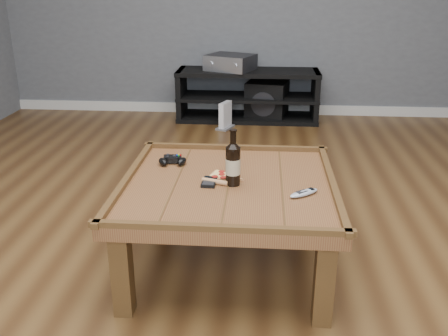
# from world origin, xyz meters

# --- Properties ---
(ground) EXTENTS (6.00, 6.00, 0.00)m
(ground) POSITION_xyz_m (0.00, 0.00, 0.00)
(ground) COLOR #412712
(ground) RESTS_ON ground
(baseboard) EXTENTS (5.00, 0.02, 0.10)m
(baseboard) POSITION_xyz_m (0.00, 2.99, 0.05)
(baseboard) COLOR silver
(baseboard) RESTS_ON ground
(coffee_table) EXTENTS (1.03, 1.03, 0.48)m
(coffee_table) POSITION_xyz_m (0.00, 0.00, 0.39)
(coffee_table) COLOR #5B301A
(coffee_table) RESTS_ON ground
(media_console) EXTENTS (1.40, 0.45, 0.50)m
(media_console) POSITION_xyz_m (0.00, 2.75, 0.25)
(media_console) COLOR black
(media_console) RESTS_ON ground
(beer_bottle) EXTENTS (0.07, 0.07, 0.27)m
(beer_bottle) POSITION_xyz_m (0.02, -0.02, 0.56)
(beer_bottle) COLOR black
(beer_bottle) RESTS_ON coffee_table
(game_controller) EXTENTS (0.16, 0.12, 0.04)m
(game_controller) POSITION_xyz_m (-0.31, 0.22, 0.47)
(game_controller) COLOR black
(game_controller) RESTS_ON coffee_table
(pizza_slice) EXTENTS (0.20, 0.26, 0.02)m
(pizza_slice) POSITION_xyz_m (-0.04, 0.05, 0.46)
(pizza_slice) COLOR tan
(pizza_slice) RESTS_ON coffee_table
(smartphone) EXTENTS (0.07, 0.12, 0.02)m
(smartphone) POSITION_xyz_m (-0.09, -0.02, 0.46)
(smartphone) COLOR black
(smartphone) RESTS_ON coffee_table
(remote_control) EXTENTS (0.15, 0.13, 0.02)m
(remote_control) POSITION_xyz_m (0.34, -0.12, 0.46)
(remote_control) COLOR #9BA2A9
(remote_control) RESTS_ON coffee_table
(av_receiver) EXTENTS (0.53, 0.49, 0.15)m
(av_receiver) POSITION_xyz_m (-0.18, 2.74, 0.57)
(av_receiver) COLOR black
(av_receiver) RESTS_ON media_console
(subwoofer) EXTENTS (0.46, 0.46, 0.38)m
(subwoofer) POSITION_xyz_m (0.20, 2.80, 0.19)
(subwoofer) COLOR black
(subwoofer) RESTS_ON ground
(game_console) EXTENTS (0.18, 0.23, 0.26)m
(game_console) POSITION_xyz_m (-0.20, 2.41, 0.12)
(game_console) COLOR slate
(game_console) RESTS_ON ground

